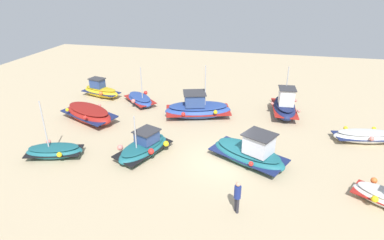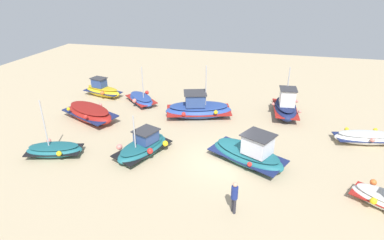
# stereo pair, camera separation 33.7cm
# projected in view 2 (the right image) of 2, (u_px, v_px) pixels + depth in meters

# --- Properties ---
(ground_plane) EXTENTS (59.75, 59.75, 0.00)m
(ground_plane) POSITION_uv_depth(u_px,v_px,m) (220.00, 161.00, 18.79)
(ground_plane) COLOR tan
(fishing_boat_0) EXTENTS (4.25, 2.23, 0.84)m
(fishing_boat_0) POSITION_uv_depth(u_px,v_px,m) (366.00, 137.00, 20.64)
(fishing_boat_0) COLOR white
(fishing_boat_0) RESTS_ON ground_plane
(fishing_boat_1) EXTENTS (2.98, 4.23, 2.85)m
(fishing_boat_1) POSITION_uv_depth(u_px,v_px,m) (143.00, 146.00, 19.31)
(fishing_boat_1) COLOR #1E6670
(fishing_boat_1) RESTS_ON ground_plane
(fishing_boat_2) EXTENTS (5.13, 3.75, 1.16)m
(fishing_boat_2) POSITION_uv_depth(u_px,v_px,m) (90.00, 113.00, 23.90)
(fishing_boat_2) COLOR maroon
(fishing_boat_2) RESTS_ON ground_plane
(fishing_boat_3) EXTENTS (5.00, 3.87, 2.10)m
(fishing_boat_3) POSITION_uv_depth(u_px,v_px,m) (249.00, 153.00, 18.33)
(fishing_boat_3) COLOR #1E6670
(fishing_boat_3) RESTS_ON ground_plane
(fishing_boat_4) EXTENTS (5.51, 3.48, 4.13)m
(fishing_boat_4) POSITION_uv_depth(u_px,v_px,m) (198.00, 109.00, 24.43)
(fishing_boat_4) COLOR #2D4C9E
(fishing_boat_4) RESTS_ON ground_plane
(fishing_boat_6) EXTENTS (3.92, 2.14, 1.70)m
(fishing_boat_6) POSITION_uv_depth(u_px,v_px,m) (102.00, 90.00, 28.73)
(fishing_boat_6) COLOR gold
(fishing_boat_6) RESTS_ON ground_plane
(fishing_boat_7) EXTENTS (2.19, 4.21, 3.87)m
(fishing_boat_7) POSITION_uv_depth(u_px,v_px,m) (286.00, 107.00, 24.55)
(fishing_boat_7) COLOR navy
(fishing_boat_7) RESTS_ON ground_plane
(fishing_boat_8) EXTENTS (3.60, 2.28, 3.64)m
(fishing_boat_8) POSITION_uv_depth(u_px,v_px,m) (54.00, 150.00, 19.18)
(fishing_boat_8) COLOR #1E6670
(fishing_boat_8) RESTS_ON ground_plane
(fishing_boat_9) EXTENTS (3.57, 3.47, 3.38)m
(fishing_boat_9) POSITION_uv_depth(u_px,v_px,m) (141.00, 99.00, 27.17)
(fishing_boat_9) COLOR #2D4C9E
(fishing_boat_9) RESTS_ON ground_plane
(person_walking) EXTENTS (0.32, 0.32, 1.66)m
(person_walking) POSITION_uv_depth(u_px,v_px,m) (234.00, 196.00, 14.31)
(person_walking) COLOR #2D2D38
(person_walking) RESTS_ON ground_plane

